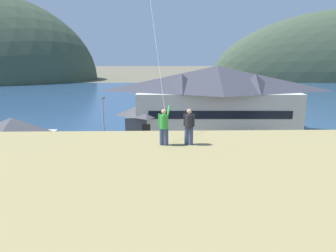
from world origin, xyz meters
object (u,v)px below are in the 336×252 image
parked_car_corner_spot (266,179)px  parked_car_front_row_end (81,161)px  parked_car_front_row_silver (134,156)px  person_companion (189,126)px  storage_shed_waterside (145,118)px  parked_car_back_row_right (3,187)px  harbor_lodge (216,97)px  wharf_dock (166,115)px  parking_light_pole (104,122)px  person_kite_flyer (164,126)px  parked_car_mid_row_center (223,154)px  parked_car_front_row_red (280,155)px  storage_shed_near_lot (15,143)px  parked_car_mid_row_far (153,179)px  moored_boat_wharfside (149,111)px  parked_car_back_row_left (91,184)px

parked_car_corner_spot → parked_car_front_row_end: same height
parked_car_front_row_silver → person_companion: 17.01m
storage_shed_waterside → parked_car_back_row_right: 21.97m
harbor_lodge → wharf_dock: (-7.21, 10.70, -4.75)m
person_companion → parking_light_pole: bearing=112.7°
harbor_lodge → parked_car_front_row_silver: (-10.78, -13.73, -4.03)m
parked_car_front_row_end → person_kite_flyer: person_kite_flyer is taller
parked_car_mid_row_center → wharf_dock: bearing=103.0°
parked_car_front_row_red → parking_light_pole: size_ratio=0.65×
person_kite_flyer → parked_car_front_row_end: bearing=120.0°
storage_shed_waterside → person_companion: bearing=-82.6°
wharf_dock → parked_car_mid_row_center: (5.56, -24.15, 0.71)m
parked_car_front_row_silver → storage_shed_near_lot: bearing=-177.0°
person_kite_flyer → storage_shed_waterside: bearing=94.9°
storage_shed_near_lot → person_companion: bearing=-42.7°
parked_car_mid_row_center → parked_car_mid_row_far: (-7.06, -6.08, 0.00)m
storage_shed_near_lot → parked_car_front_row_silver: storage_shed_near_lot is taller
wharf_dock → person_kite_flyer: person_kite_flyer is taller
wharf_dock → parked_car_corner_spot: 31.48m
parked_car_front_row_red → parked_car_mid_row_center: same height
storage_shed_near_lot → parked_car_mid_row_center: storage_shed_near_lot is taller
parked_car_front_row_silver → parking_light_pole: parking_light_pole is taller
harbor_lodge → parked_car_back_row_right: bearing=-134.4°
parked_car_corner_spot → parked_car_back_row_right: size_ratio=0.99×
wharf_dock → parked_car_front_row_silver: (-3.57, -24.43, 0.71)m
moored_boat_wharfside → parked_car_front_row_silver: moored_boat_wharfside is taller
parked_car_front_row_silver → parked_car_front_row_end: same height
storage_shed_near_lot → parked_car_front_row_red: size_ratio=1.69×
storage_shed_near_lot → moored_boat_wharfside: 30.07m
storage_shed_near_lot → parked_car_front_row_end: size_ratio=1.66×
person_kite_flyer → parking_light_pole: bearing=109.4°
parked_car_corner_spot → parked_car_back_row_left: 14.36m
parked_car_front_row_silver → person_kite_flyer: bearing=-79.2°
moored_boat_wharfside → parked_car_back_row_right: moored_boat_wharfside is taller
storage_shed_waterside → parked_car_front_row_red: storage_shed_waterside is taller
wharf_dock → person_companion: person_companion is taller
storage_shed_near_lot → person_kite_flyer: bearing=-45.1°
storage_shed_waterside → parked_car_front_row_silver: 12.49m
parked_car_front_row_silver → parked_car_back_row_left: 7.29m
parked_car_back_row_right → parked_car_front_row_end: size_ratio=0.99×
parked_car_back_row_right → parked_car_front_row_end: same height
storage_shed_near_lot → person_kite_flyer: size_ratio=3.88×
parked_car_front_row_end → parked_car_mid_row_far: (7.18, -4.46, 0.00)m
parked_car_mid_row_far → person_kite_flyer: 11.54m
storage_shed_waterside → person_companion: 28.25m
parked_car_front_row_end → parking_light_pole: size_ratio=0.66×
storage_shed_waterside → parked_car_mid_row_far: 18.33m
parking_light_pole → person_kite_flyer: 19.83m
storage_shed_near_lot → parked_car_front_row_silver: bearing=3.0°
storage_shed_near_lot → parked_car_back_row_left: size_ratio=1.70×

